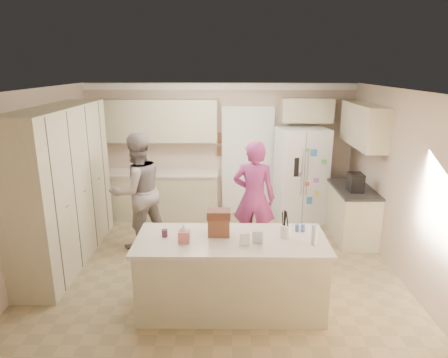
{
  "coord_description": "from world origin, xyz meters",
  "views": [
    {
      "loc": [
        0.16,
        -5.47,
        2.91
      ],
      "look_at": [
        0.1,
        0.35,
        1.25
      ],
      "focal_mm": 32.0,
      "sensor_mm": 36.0,
      "label": 1
    }
  ],
  "objects_px": {
    "refrigerator": "(301,175)",
    "utensil_crock": "(286,231)",
    "dollhouse_body": "(219,227)",
    "coffee_maker": "(356,182)",
    "teen_girl": "(254,198)",
    "teen_boy": "(138,191)",
    "island_base": "(231,275)",
    "tissue_box": "(184,236)"
  },
  "relations": [
    {
      "from": "refrigerator",
      "to": "utensil_crock",
      "type": "xyz_separation_m",
      "value": [
        -0.69,
        -2.91,
        0.1
      ]
    },
    {
      "from": "utensil_crock",
      "to": "dollhouse_body",
      "type": "bearing_deg",
      "value": 176.42
    },
    {
      "from": "coffee_maker",
      "to": "teen_girl",
      "type": "relative_size",
      "value": 0.16
    },
    {
      "from": "utensil_crock",
      "to": "teen_boy",
      "type": "relative_size",
      "value": 0.08
    },
    {
      "from": "refrigerator",
      "to": "island_base",
      "type": "relative_size",
      "value": 0.82
    },
    {
      "from": "coffee_maker",
      "to": "dollhouse_body",
      "type": "height_order",
      "value": "coffee_maker"
    },
    {
      "from": "teen_boy",
      "to": "teen_girl",
      "type": "height_order",
      "value": "teen_boy"
    },
    {
      "from": "island_base",
      "to": "teen_boy",
      "type": "xyz_separation_m",
      "value": [
        -1.51,
        1.77,
        0.51
      ]
    },
    {
      "from": "coffee_maker",
      "to": "island_base",
      "type": "xyz_separation_m",
      "value": [
        -2.05,
        -1.9,
        -0.63
      ]
    },
    {
      "from": "tissue_box",
      "to": "dollhouse_body",
      "type": "relative_size",
      "value": 0.54
    },
    {
      "from": "refrigerator",
      "to": "island_base",
      "type": "bearing_deg",
      "value": -122.21
    },
    {
      "from": "coffee_maker",
      "to": "dollhouse_body",
      "type": "xyz_separation_m",
      "value": [
        -2.2,
        -1.8,
        -0.03
      ]
    },
    {
      "from": "tissue_box",
      "to": "teen_girl",
      "type": "relative_size",
      "value": 0.08
    },
    {
      "from": "coffee_maker",
      "to": "island_base",
      "type": "distance_m",
      "value": 2.87
    },
    {
      "from": "teen_boy",
      "to": "dollhouse_body",
      "type": "bearing_deg",
      "value": 90.75
    },
    {
      "from": "refrigerator",
      "to": "island_base",
      "type": "distance_m",
      "value": 3.28
    },
    {
      "from": "utensil_crock",
      "to": "tissue_box",
      "type": "distance_m",
      "value": 1.21
    },
    {
      "from": "utensil_crock",
      "to": "refrigerator",
      "type": "bearing_deg",
      "value": 76.57
    },
    {
      "from": "island_base",
      "to": "teen_boy",
      "type": "height_order",
      "value": "teen_boy"
    },
    {
      "from": "teen_boy",
      "to": "teen_girl",
      "type": "bearing_deg",
      "value": 135.3
    },
    {
      "from": "teen_boy",
      "to": "teen_girl",
      "type": "xyz_separation_m",
      "value": [
        1.87,
        -0.21,
        -0.04
      ]
    },
    {
      "from": "utensil_crock",
      "to": "tissue_box",
      "type": "relative_size",
      "value": 1.07
    },
    {
      "from": "island_base",
      "to": "teen_boy",
      "type": "relative_size",
      "value": 1.16
    },
    {
      "from": "coffee_maker",
      "to": "teen_boy",
      "type": "bearing_deg",
      "value": -177.89
    },
    {
      "from": "coffee_maker",
      "to": "teen_boy",
      "type": "xyz_separation_m",
      "value": [
        -3.56,
        -0.13,
        -0.12
      ]
    },
    {
      "from": "island_base",
      "to": "teen_boy",
      "type": "distance_m",
      "value": 2.38
    },
    {
      "from": "refrigerator",
      "to": "tissue_box",
      "type": "bearing_deg",
      "value": -129.54
    },
    {
      "from": "island_base",
      "to": "utensil_crock",
      "type": "height_order",
      "value": "utensil_crock"
    },
    {
      "from": "utensil_crock",
      "to": "tissue_box",
      "type": "xyz_separation_m",
      "value": [
        -1.2,
        -0.15,
        -0.0
      ]
    },
    {
      "from": "tissue_box",
      "to": "teen_girl",
      "type": "height_order",
      "value": "teen_girl"
    },
    {
      "from": "coffee_maker",
      "to": "island_base",
      "type": "relative_size",
      "value": 0.14
    },
    {
      "from": "refrigerator",
      "to": "teen_girl",
      "type": "distance_m",
      "value": 1.71
    },
    {
      "from": "refrigerator",
      "to": "teen_girl",
      "type": "xyz_separation_m",
      "value": [
        -0.98,
        -1.4,
        0.01
      ]
    },
    {
      "from": "utensil_crock",
      "to": "dollhouse_body",
      "type": "relative_size",
      "value": 0.58
    },
    {
      "from": "island_base",
      "to": "utensil_crock",
      "type": "xyz_separation_m",
      "value": [
        0.65,
        0.05,
        0.56
      ]
    },
    {
      "from": "tissue_box",
      "to": "coffee_maker",
      "type": "bearing_deg",
      "value": 37.57
    },
    {
      "from": "island_base",
      "to": "teen_girl",
      "type": "xyz_separation_m",
      "value": [
        0.37,
        1.56,
        0.47
      ]
    },
    {
      "from": "coffee_maker",
      "to": "island_base",
      "type": "height_order",
      "value": "coffee_maker"
    },
    {
      "from": "coffee_maker",
      "to": "island_base",
      "type": "bearing_deg",
      "value": -137.17
    },
    {
      "from": "dollhouse_body",
      "to": "teen_girl",
      "type": "relative_size",
      "value": 0.14
    },
    {
      "from": "refrigerator",
      "to": "island_base",
      "type": "height_order",
      "value": "refrigerator"
    },
    {
      "from": "utensil_crock",
      "to": "teen_boy",
      "type": "bearing_deg",
      "value": 141.43
    }
  ]
}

